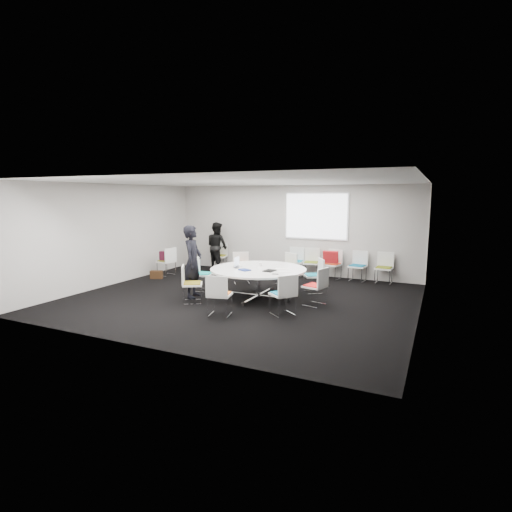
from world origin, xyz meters
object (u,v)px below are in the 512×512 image
at_px(person_main, 193,262).
at_px(chair_ring_c, 286,275).
at_px(chair_ring_a, 315,294).
at_px(chair_back_b, 311,268).
at_px(chair_ring_e, 203,281).
at_px(chair_back_a, 295,267).
at_px(chair_ring_d, 242,274).
at_px(chair_back_d, 357,272).
at_px(cup, 260,264).
at_px(chair_person_back, 220,261).
at_px(chair_ring_b, 314,282).
at_px(chair_back_e, 384,274).
at_px(person_back, 217,246).
at_px(chair_spare_left, 167,267).
at_px(maroon_bag, 166,256).
at_px(laptop, 238,267).
at_px(conference_table, 258,276).
at_px(brown_bag, 156,275).
at_px(chair_ring_f, 192,291).
at_px(chair_back_c, 332,270).
at_px(chair_ring_g, 220,303).
at_px(chair_ring_h, 283,302).

bearing_deg(person_main, chair_ring_c, -48.74).
xyz_separation_m(chair_ring_a, chair_back_b, (-1.03, 3.04, 0.00)).
distance_m(chair_ring_e, chair_back_a, 3.27).
bearing_deg(chair_ring_d, chair_back_d, 173.70).
bearing_deg(cup, chair_person_back, 135.77).
bearing_deg(chair_ring_d, chair_ring_b, 138.82).
xyz_separation_m(chair_ring_a, chair_back_e, (1.10, 3.04, 0.00)).
bearing_deg(chair_ring_c, cup, 107.09).
distance_m(chair_person_back, person_back, 0.55).
distance_m(chair_spare_left, maroon_bag, 0.34).
bearing_deg(laptop, person_back, 9.75).
height_order(conference_table, brown_bag, conference_table).
height_order(chair_ring_f, chair_back_b, same).
height_order(chair_spare_left, chair_person_back, same).
xyz_separation_m(chair_ring_d, chair_back_c, (2.17, 1.68, 0.00)).
xyz_separation_m(chair_person_back, person_main, (1.31, -3.55, 0.61)).
distance_m(chair_ring_b, maroon_bag, 4.84).
relative_size(chair_ring_d, chair_ring_e, 1.00).
relative_size(chair_ring_e, maroon_bag, 2.20).
bearing_deg(chair_ring_e, chair_back_d, 120.37).
relative_size(chair_back_b, chair_back_d, 1.00).
xyz_separation_m(chair_ring_b, chair_back_b, (-0.64, 1.87, 0.00)).
bearing_deg(chair_ring_d, chair_back_b, -168.34).
bearing_deg(chair_back_d, chair_ring_g, 75.74).
relative_size(chair_ring_g, chair_back_b, 1.00).
distance_m(chair_spare_left, person_back, 1.85).
bearing_deg(chair_back_b, chair_ring_c, 66.00).
distance_m(chair_ring_b, chair_ring_d, 2.17).
bearing_deg(chair_ring_h, laptop, 96.08).
bearing_deg(maroon_bag, chair_ring_a, -14.81).
distance_m(chair_person_back, brown_bag, 2.37).
height_order(person_back, cup, person_back).
xyz_separation_m(chair_ring_b, maroon_bag, (-4.82, 0.21, 0.34)).
bearing_deg(brown_bag, chair_ring_e, -18.94).
distance_m(chair_ring_d, person_back, 2.34).
height_order(person_back, laptop, person_back).
distance_m(chair_ring_g, laptop, 1.73).
height_order(chair_ring_f, chair_ring_h, same).
bearing_deg(maroon_bag, chair_ring_g, -39.19).
xyz_separation_m(chair_back_b, maroon_bag, (-4.18, -1.66, 0.34)).
bearing_deg(chair_back_d, brown_bag, 29.82).
relative_size(conference_table, chair_back_e, 2.64).
distance_m(chair_ring_c, person_back, 3.15).
xyz_separation_m(chair_back_d, cup, (-1.90, -2.65, 0.50)).
bearing_deg(person_main, conference_table, -81.20).
height_order(chair_spare_left, maroon_bag, chair_spare_left).
bearing_deg(chair_ring_h, cup, 78.46).
height_order(chair_ring_a, brown_bag, chair_ring_a).
xyz_separation_m(chair_ring_c, chair_back_c, (0.99, 1.29, 0.00)).
bearing_deg(laptop, chair_ring_h, -151.66).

